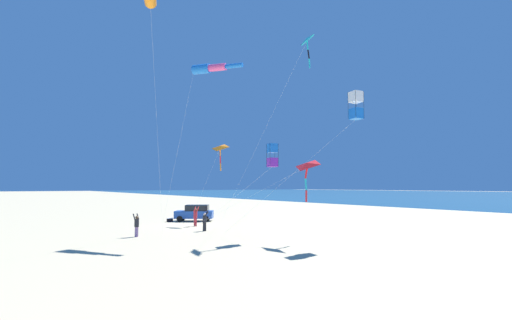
# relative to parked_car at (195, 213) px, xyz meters

# --- Properties ---
(ground_plane) EXTENTS (600.00, 600.00, 0.00)m
(ground_plane) POSITION_rel_parked_car_xyz_m (2.41, 3.53, -0.95)
(ground_plane) COLOR #C6B58C
(parked_car) EXTENTS (4.57, 4.01, 1.85)m
(parked_car) POSITION_rel_parked_car_xyz_m (0.00, 0.00, 0.00)
(parked_car) COLOR #1E479E
(parked_car) RESTS_ON ground_plane
(cooler_box) EXTENTS (0.62, 0.42, 0.42)m
(cooler_box) POSITION_rel_parked_car_xyz_m (2.65, -0.96, -0.74)
(cooler_box) COLOR black
(cooler_box) RESTS_ON ground_plane
(person_adult_flyer) EXTENTS (0.47, 0.59, 1.97)m
(person_adult_flyer) POSITION_rel_parked_car_xyz_m (2.28, 4.74, 0.12)
(person_adult_flyer) COLOR #B72833
(person_adult_flyer) RESTS_ON ground_plane
(person_child_green_jacket) EXTENTS (0.61, 0.53, 1.77)m
(person_child_green_jacket) POSITION_rel_parked_car_xyz_m (3.26, 8.61, 0.01)
(person_child_green_jacket) COLOR #232328
(person_child_green_jacket) RESTS_ON ground_plane
(person_child_grey_jacket) EXTENTS (0.47, 0.58, 1.82)m
(person_child_grey_jacket) POSITION_rel_parked_car_xyz_m (9.26, 8.52, 0.04)
(person_child_grey_jacket) COLOR #8E6B9E
(person_child_grey_jacket) RESTS_ON ground_plane
(kite_delta_blue_topmost) EXTENTS (1.67, 7.35, 8.71)m
(kite_delta_blue_topmost) POSITION_rel_parked_car_xyz_m (-0.95, 3.91, 7.23)
(kite_delta_blue_topmost) COLOR orange
(kite_delta_blue_topmost) RESTS_ON ground_plane
(kite_delta_green_low_center) EXTENTS (1.60, 14.89, 17.51)m
(kite_delta_green_low_center) POSITION_rel_parked_car_xyz_m (-3.23, 15.12, 15.98)
(kite_delta_green_low_center) COLOR #1EB7C6
(kite_delta_green_low_center) RESTS_ON ground_plane
(kite_box_teal_far_right) EXTENTS (0.87, 12.10, 7.28)m
(kite_box_teal_far_right) POSITION_rel_parked_car_xyz_m (1.29, 15.85, 5.43)
(kite_box_teal_far_right) COLOR blue
(kite_box_teal_far_right) RESTS_ON ground_plane
(kite_windsock_purple_drifting) EXTENTS (3.63, 8.02, 14.35)m
(kite_windsock_purple_drifting) POSITION_rel_parked_car_xyz_m (4.39, 11.38, 12.94)
(kite_windsock_purple_drifting) COLOR blue
(kite_windsock_purple_drifting) RESTS_ON ground_plane
(kite_delta_red_high_left) EXTENTS (5.72, 11.31, 5.98)m
(kite_delta_red_high_left) POSITION_rel_parked_car_xyz_m (0.43, 18.67, 4.51)
(kite_delta_red_high_left) COLOR red
(kite_delta_red_high_left) RESTS_ON ground_plane
(kite_box_black_fish_shape) EXTENTS (6.04, 10.00, 10.99)m
(kite_box_black_fish_shape) POSITION_rel_parked_car_xyz_m (-2.83, 20.58, 9.00)
(kite_box_black_fish_shape) COLOR white
(kite_box_black_fish_shape) RESTS_ON ground_plane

